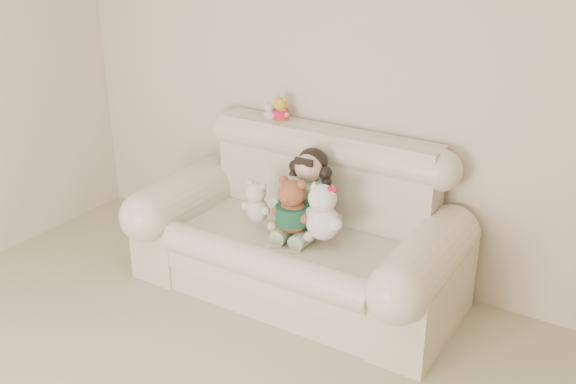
{
  "coord_description": "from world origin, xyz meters",
  "views": [
    {
      "loc": [
        1.86,
        -1.29,
        2.36
      ],
      "look_at": [
        -0.13,
        1.9,
        0.75
      ],
      "focal_mm": 41.96,
      "sensor_mm": 36.0,
      "label": 1
    }
  ],
  "objects_px": {
    "white_cat": "(323,206)",
    "cream_teddy": "(257,198)",
    "seated_child": "(309,191)",
    "brown_teddy": "(293,200)",
    "sofa": "(296,221)"
  },
  "relations": [
    {
      "from": "seated_child",
      "to": "cream_teddy",
      "type": "bearing_deg",
      "value": -152.28
    },
    {
      "from": "seated_child",
      "to": "brown_teddy",
      "type": "relative_size",
      "value": 1.34
    },
    {
      "from": "white_cat",
      "to": "sofa",
      "type": "bearing_deg",
      "value": 154.89
    },
    {
      "from": "sofa",
      "to": "cream_teddy",
      "type": "relative_size",
      "value": 6.45
    },
    {
      "from": "seated_child",
      "to": "white_cat",
      "type": "relative_size",
      "value": 1.32
    },
    {
      "from": "white_cat",
      "to": "cream_teddy",
      "type": "height_order",
      "value": "white_cat"
    },
    {
      "from": "brown_teddy",
      "to": "cream_teddy",
      "type": "height_order",
      "value": "brown_teddy"
    },
    {
      "from": "sofa",
      "to": "brown_teddy",
      "type": "distance_m",
      "value": 0.23
    },
    {
      "from": "cream_teddy",
      "to": "seated_child",
      "type": "bearing_deg",
      "value": 57.43
    },
    {
      "from": "brown_teddy",
      "to": "seated_child",
      "type": "bearing_deg",
      "value": 84.34
    },
    {
      "from": "seated_child",
      "to": "cream_teddy",
      "type": "distance_m",
      "value": 0.33
    },
    {
      "from": "white_cat",
      "to": "cream_teddy",
      "type": "xyz_separation_m",
      "value": [
        -0.47,
        -0.01,
        -0.05
      ]
    },
    {
      "from": "brown_teddy",
      "to": "sofa",
      "type": "bearing_deg",
      "value": 105.43
    },
    {
      "from": "sofa",
      "to": "cream_teddy",
      "type": "height_order",
      "value": "sofa"
    },
    {
      "from": "sofa",
      "to": "seated_child",
      "type": "height_order",
      "value": "sofa"
    }
  ]
}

